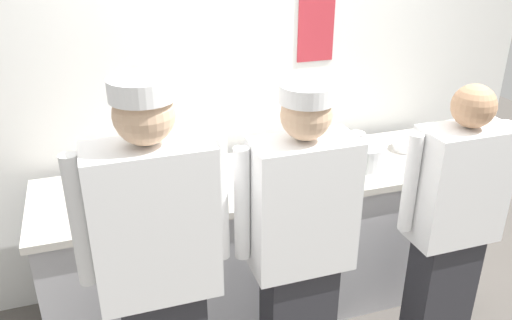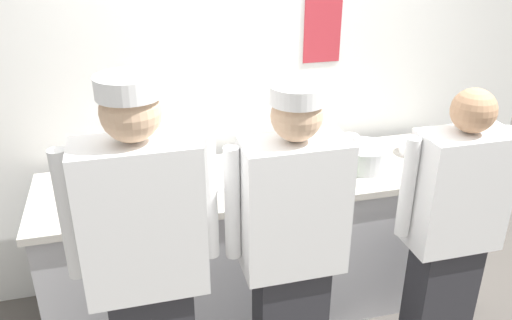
{
  "view_description": "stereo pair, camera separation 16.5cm",
  "coord_description": "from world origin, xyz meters",
  "px_view_note": "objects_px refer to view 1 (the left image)",
  "views": [
    {
      "loc": [
        -0.89,
        -2.17,
        2.27
      ],
      "look_at": [
        -0.06,
        0.34,
        1.03
      ],
      "focal_mm": 36.84,
      "sensor_mm": 36.0,
      "label": 1
    },
    {
      "loc": [
        -0.73,
        -2.22,
        2.27
      ],
      "look_at": [
        -0.06,
        0.34,
        1.03
      ],
      "focal_mm": 36.84,
      "sensor_mm": 36.0,
      "label": 2
    }
  ],
  "objects_px": {
    "squeeze_bottle_primary": "(342,167)",
    "ramekin_orange_sauce": "(307,172)",
    "chef_near_left": "(159,269)",
    "plate_stack_front": "(303,150)",
    "mixing_bowl_steel": "(360,154)",
    "chef_far_right": "(452,224)",
    "sheet_tray": "(197,183)",
    "plate_stack_rear": "(408,145)",
    "chef_center": "(300,247)",
    "squeeze_bottle_secondary": "(120,186)",
    "ramekin_yellow_sauce": "(90,201)"
  },
  "relations": [
    {
      "from": "chef_center",
      "to": "ramekin_orange_sauce",
      "type": "relative_size",
      "value": 15.32
    },
    {
      "from": "squeeze_bottle_secondary",
      "to": "ramekin_yellow_sauce",
      "type": "height_order",
      "value": "squeeze_bottle_secondary"
    },
    {
      "from": "ramekin_orange_sauce",
      "to": "ramekin_yellow_sauce",
      "type": "relative_size",
      "value": 1.04
    },
    {
      "from": "chef_near_left",
      "to": "sheet_tray",
      "type": "relative_size",
      "value": 3.68
    },
    {
      "from": "chef_near_left",
      "to": "sheet_tray",
      "type": "height_order",
      "value": "chef_near_left"
    },
    {
      "from": "mixing_bowl_steel",
      "to": "plate_stack_front",
      "type": "bearing_deg",
      "value": 145.26
    },
    {
      "from": "squeeze_bottle_primary",
      "to": "ramekin_orange_sauce",
      "type": "xyz_separation_m",
      "value": [
        -0.16,
        0.12,
        -0.06
      ]
    },
    {
      "from": "squeeze_bottle_secondary",
      "to": "ramekin_yellow_sauce",
      "type": "xyz_separation_m",
      "value": [
        -0.16,
        0.02,
        -0.07
      ]
    },
    {
      "from": "plate_stack_rear",
      "to": "ramekin_yellow_sauce",
      "type": "height_order",
      "value": "plate_stack_rear"
    },
    {
      "from": "mixing_bowl_steel",
      "to": "ramekin_yellow_sauce",
      "type": "xyz_separation_m",
      "value": [
        -1.55,
        -0.0,
        -0.05
      ]
    },
    {
      "from": "chef_far_right",
      "to": "mixing_bowl_steel",
      "type": "bearing_deg",
      "value": 106.87
    },
    {
      "from": "mixing_bowl_steel",
      "to": "squeeze_bottle_secondary",
      "type": "xyz_separation_m",
      "value": [
        -1.4,
        -0.02,
        0.03
      ]
    },
    {
      "from": "squeeze_bottle_primary",
      "to": "ramekin_orange_sauce",
      "type": "bearing_deg",
      "value": 144.63
    },
    {
      "from": "chef_near_left",
      "to": "plate_stack_front",
      "type": "height_order",
      "value": "chef_near_left"
    },
    {
      "from": "mixing_bowl_steel",
      "to": "ramekin_orange_sauce",
      "type": "relative_size",
      "value": 2.79
    },
    {
      "from": "chef_near_left",
      "to": "mixing_bowl_steel",
      "type": "xyz_separation_m",
      "value": [
        1.31,
        0.69,
        0.04
      ]
    },
    {
      "from": "plate_stack_front",
      "to": "sheet_tray",
      "type": "xyz_separation_m",
      "value": [
        -0.7,
        -0.16,
        -0.04
      ]
    },
    {
      "from": "chef_center",
      "to": "plate_stack_front",
      "type": "height_order",
      "value": "chef_center"
    },
    {
      "from": "squeeze_bottle_primary",
      "to": "plate_stack_rear",
      "type": "bearing_deg",
      "value": 22.98
    },
    {
      "from": "chef_far_right",
      "to": "squeeze_bottle_secondary",
      "type": "relative_size",
      "value": 7.92
    },
    {
      "from": "plate_stack_front",
      "to": "plate_stack_rear",
      "type": "xyz_separation_m",
      "value": [
        0.68,
        -0.1,
        -0.02
      ]
    },
    {
      "from": "plate_stack_rear",
      "to": "ramekin_orange_sauce",
      "type": "bearing_deg",
      "value": -169.67
    },
    {
      "from": "plate_stack_rear",
      "to": "ramekin_orange_sauce",
      "type": "xyz_separation_m",
      "value": [
        -0.76,
        -0.14,
        -0.01
      ]
    },
    {
      "from": "ramekin_orange_sauce",
      "to": "mixing_bowl_steel",
      "type": "bearing_deg",
      "value": 6.25
    },
    {
      "from": "ramekin_yellow_sauce",
      "to": "sheet_tray",
      "type": "bearing_deg",
      "value": 4.23
    },
    {
      "from": "chef_far_right",
      "to": "plate_stack_rear",
      "type": "height_order",
      "value": "chef_far_right"
    },
    {
      "from": "chef_far_right",
      "to": "squeeze_bottle_primary",
      "type": "distance_m",
      "value": 0.64
    },
    {
      "from": "chef_center",
      "to": "squeeze_bottle_secondary",
      "type": "xyz_separation_m",
      "value": [
        -0.74,
        0.63,
        0.12
      ]
    },
    {
      "from": "plate_stack_rear",
      "to": "squeeze_bottle_primary",
      "type": "relative_size",
      "value": 1.09
    },
    {
      "from": "sheet_tray",
      "to": "ramekin_orange_sauce",
      "type": "height_order",
      "value": "ramekin_orange_sauce"
    },
    {
      "from": "plate_stack_rear",
      "to": "squeeze_bottle_secondary",
      "type": "height_order",
      "value": "squeeze_bottle_secondary"
    },
    {
      "from": "mixing_bowl_steel",
      "to": "ramekin_yellow_sauce",
      "type": "height_order",
      "value": "mixing_bowl_steel"
    },
    {
      "from": "plate_stack_rear",
      "to": "chef_far_right",
      "type": "bearing_deg",
      "value": -105.68
    },
    {
      "from": "ramekin_yellow_sauce",
      "to": "ramekin_orange_sauce",
      "type": "bearing_deg",
      "value": -1.83
    },
    {
      "from": "chef_center",
      "to": "squeeze_bottle_primary",
      "type": "xyz_separation_m",
      "value": [
        0.45,
        0.49,
        0.11
      ]
    },
    {
      "from": "squeeze_bottle_secondary",
      "to": "ramekin_orange_sauce",
      "type": "bearing_deg",
      "value": -1.1
    },
    {
      "from": "squeeze_bottle_secondary",
      "to": "sheet_tray",
      "type": "bearing_deg",
      "value": 8.34
    },
    {
      "from": "chef_far_right",
      "to": "plate_stack_front",
      "type": "relative_size",
      "value": 8.02
    },
    {
      "from": "chef_near_left",
      "to": "plate_stack_front",
      "type": "bearing_deg",
      "value": 40.97
    },
    {
      "from": "chef_far_right",
      "to": "squeeze_bottle_secondary",
      "type": "bearing_deg",
      "value": 158.81
    },
    {
      "from": "squeeze_bottle_primary",
      "to": "chef_far_right",
      "type": "bearing_deg",
      "value": -50.79
    },
    {
      "from": "sheet_tray",
      "to": "chef_near_left",
      "type": "bearing_deg",
      "value": -113.66
    },
    {
      "from": "plate_stack_front",
      "to": "ramekin_yellow_sauce",
      "type": "xyz_separation_m",
      "value": [
        -1.27,
        -0.2,
        -0.03
      ]
    },
    {
      "from": "chef_center",
      "to": "squeeze_bottle_primary",
      "type": "relative_size",
      "value": 9.46
    },
    {
      "from": "plate_stack_front",
      "to": "mixing_bowl_steel",
      "type": "bearing_deg",
      "value": -34.74
    },
    {
      "from": "plate_stack_rear",
      "to": "sheet_tray",
      "type": "xyz_separation_m",
      "value": [
        -1.38,
        -0.06,
        -0.02
      ]
    },
    {
      "from": "plate_stack_rear",
      "to": "ramekin_yellow_sauce",
      "type": "distance_m",
      "value": 1.96
    },
    {
      "from": "chef_far_right",
      "to": "sheet_tray",
      "type": "xyz_separation_m",
      "value": [
        -1.18,
        0.68,
        0.1
      ]
    },
    {
      "from": "squeeze_bottle_primary",
      "to": "ramekin_orange_sauce",
      "type": "distance_m",
      "value": 0.21
    },
    {
      "from": "plate_stack_front",
      "to": "mixing_bowl_steel",
      "type": "xyz_separation_m",
      "value": [
        0.28,
        -0.2,
        0.02
      ]
    }
  ]
}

